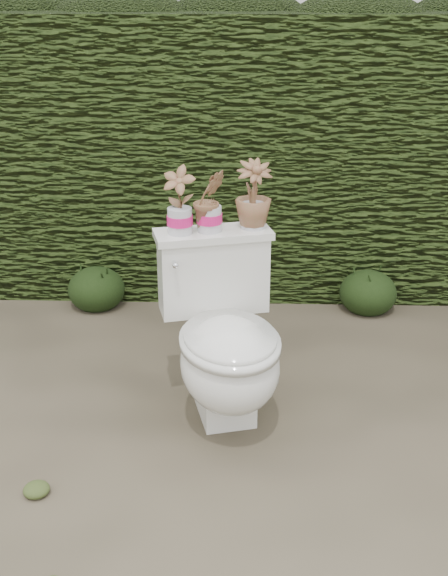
{
  "coord_description": "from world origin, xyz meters",
  "views": [
    {
      "loc": [
        0.01,
        -2.77,
        1.78
      ],
      "look_at": [
        -0.08,
        0.05,
        0.55
      ],
      "focal_mm": 45.0,
      "sensor_mm": 36.0,
      "label": 1
    }
  ],
  "objects_px": {
    "toilet": "(225,343)",
    "potted_plant_left": "(179,202)",
    "potted_plant_right": "(253,197)",
    "potted_plant_center": "(209,202)"
  },
  "relations": [
    {
      "from": "toilet",
      "to": "potted_plant_left",
      "type": "relative_size",
      "value": 2.85
    },
    {
      "from": "potted_plant_center",
      "to": "potted_plant_right",
      "type": "height_order",
      "value": "potted_plant_right"
    },
    {
      "from": "toilet",
      "to": "potted_plant_right",
      "type": "xyz_separation_m",
      "value": [
        0.11,
        0.28,
        0.56
      ]
    },
    {
      "from": "toilet",
      "to": "potted_plant_right",
      "type": "height_order",
      "value": "potted_plant_right"
    },
    {
      "from": "toilet",
      "to": "potted_plant_left",
      "type": "xyz_separation_m",
      "value": [
        -0.2,
        0.2,
        0.56
      ]
    },
    {
      "from": "toilet",
      "to": "potted_plant_right",
      "type": "relative_size",
      "value": 2.78
    },
    {
      "from": "toilet",
      "to": "potted_plant_center",
      "type": "height_order",
      "value": "potted_plant_center"
    },
    {
      "from": "toilet",
      "to": "potted_plant_right",
      "type": "bearing_deg",
      "value": 53.62
    },
    {
      "from": "toilet",
      "to": "potted_plant_center",
      "type": "distance_m",
      "value": 0.6
    },
    {
      "from": "potted_plant_left",
      "to": "potted_plant_center",
      "type": "height_order",
      "value": "potted_plant_left"
    }
  ]
}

